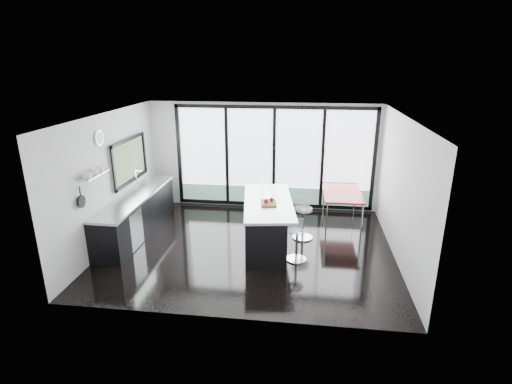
# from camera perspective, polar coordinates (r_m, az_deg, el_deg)

# --- Properties ---
(floor) EXTENTS (6.00, 5.00, 0.00)m
(floor) POSITION_cam_1_polar(r_m,az_deg,el_deg) (8.66, -0.92, -7.84)
(floor) COLOR black
(floor) RESTS_ON ground
(ceiling) EXTENTS (6.00, 5.00, 0.00)m
(ceiling) POSITION_cam_1_polar(r_m,az_deg,el_deg) (7.83, -1.02, 10.85)
(ceiling) COLOR white
(ceiling) RESTS_ON wall_back
(wall_back) EXTENTS (6.00, 0.09, 2.80)m
(wall_back) POSITION_cam_1_polar(r_m,az_deg,el_deg) (10.50, 2.43, 4.32)
(wall_back) COLOR silver
(wall_back) RESTS_ON ground
(wall_front) EXTENTS (6.00, 0.00, 2.80)m
(wall_front) POSITION_cam_1_polar(r_m,az_deg,el_deg) (5.84, -4.49, -6.31)
(wall_front) COLOR silver
(wall_front) RESTS_ON ground
(wall_left) EXTENTS (0.26, 5.00, 2.80)m
(wall_left) POSITION_cam_1_polar(r_m,az_deg,el_deg) (9.23, -19.34, 3.14)
(wall_left) COLOR silver
(wall_left) RESTS_ON ground
(wall_right) EXTENTS (0.00, 5.00, 2.80)m
(wall_right) POSITION_cam_1_polar(r_m,az_deg,el_deg) (8.28, 20.06, 0.18)
(wall_right) COLOR silver
(wall_right) RESTS_ON ground
(counter_cabinets) EXTENTS (0.69, 3.24, 1.36)m
(counter_cabinets) POSITION_cam_1_polar(r_m,az_deg,el_deg) (9.54, -16.70, -3.05)
(counter_cabinets) COLOR black
(counter_cabinets) RESTS_ON floor
(island) EXTENTS (1.34, 2.51, 1.27)m
(island) POSITION_cam_1_polar(r_m,az_deg,el_deg) (8.63, 1.21, -4.30)
(island) COLOR black
(island) RESTS_ON floor
(bar_stool_near) EXTENTS (0.49, 0.49, 0.64)m
(bar_stool_near) POSITION_cam_1_polar(r_m,az_deg,el_deg) (8.04, 5.83, -7.58)
(bar_stool_near) COLOR silver
(bar_stool_near) RESTS_ON floor
(bar_stool_far) EXTENTS (0.57, 0.57, 0.72)m
(bar_stool_far) POSITION_cam_1_polar(r_m,az_deg,el_deg) (8.98, 6.74, -4.44)
(bar_stool_far) COLOR silver
(bar_stool_far) RESTS_ON floor
(red_table) EXTENTS (0.89, 1.55, 0.83)m
(red_table) POSITION_cam_1_polar(r_m,az_deg,el_deg) (9.87, 12.11, -2.26)
(red_table) COLOR #A3151A
(red_table) RESTS_ON floor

